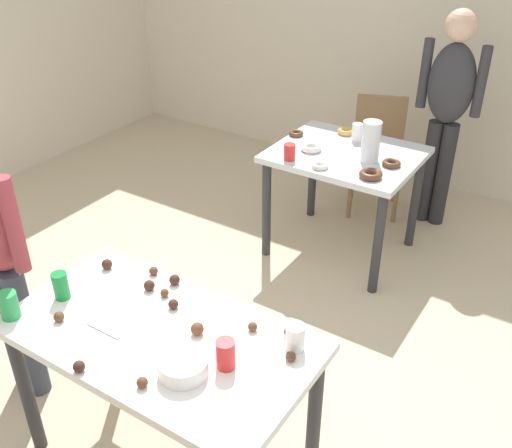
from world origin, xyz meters
The scene contains 34 objects.
ground_plane centered at (0.00, 0.00, 0.00)m, with size 6.40×6.40×0.00m, color beige.
wall_back centered at (0.00, 3.20, 1.30)m, with size 6.40×0.10×2.60m, color beige.
dining_table_near centered at (-0.06, -0.23, 0.64)m, with size 1.25×0.68×0.75m.
dining_table_far centered at (-0.20, 1.77, 0.63)m, with size 0.92×0.78×0.75m.
chair_far_table centered at (-0.26, 2.51, 0.50)m, with size 0.52×0.52×0.87m.
person_adult_far centered at (0.21, 2.52, 0.94)m, with size 0.45×0.21×1.57m.
mixing_bowl centered at (0.16, -0.35, 0.78)m, with size 0.18×0.18×0.07m, color white.
soda_can centered at (-0.56, -0.28, 0.81)m, with size 0.07×0.07×0.12m, color #198438.
fork_near centered at (-0.25, -0.34, 0.75)m, with size 0.17×0.02×0.01m, color silver.
cup_near_0 centered at (-0.63, -0.48, 0.81)m, with size 0.08×0.08×0.12m, color green.
cup_near_1 centered at (0.43, -0.01, 0.80)m, with size 0.07×0.07×0.11m, color white.
cup_near_2 centered at (0.27, -0.24, 0.81)m, with size 0.07×0.07×0.12m, color red.
cake_ball_0 centered at (0.07, -0.15, 0.78)m, with size 0.05×0.05×0.05m, color brown.
cake_ball_1 centered at (-0.21, 0.05, 0.77)m, with size 0.05×0.05×0.05m, color #3D2319.
cake_ball_2 centered at (-0.17, -0.54, 0.77)m, with size 0.04×0.04×0.04m, color #3D2319.
cake_ball_3 centered at (-0.55, -0.02, 0.77)m, with size 0.05×0.05×0.05m, color #3D2319.
cake_ball_4 centered at (0.24, -0.02, 0.77)m, with size 0.04×0.04×0.04m, color brown.
cake_ball_5 centered at (-0.11, -0.08, 0.77)m, with size 0.04×0.04×0.04m, color #3D2319.
cake_ball_6 centered at (-0.34, 0.06, 0.77)m, with size 0.04×0.04×0.04m, color brown.
cake_ball_7 centered at (-0.28, -0.04, 0.77)m, with size 0.05×0.05×0.05m, color #3D2319.
cake_ball_8 centered at (0.38, 0.03, 0.77)m, with size 0.04×0.04×0.04m, color brown.
cake_ball_9 centered at (0.08, -0.48, 0.77)m, with size 0.04×0.04×0.04m, color brown.
cake_ball_10 centered at (-0.19, -0.04, 0.77)m, with size 0.04×0.04×0.04m, color brown.
cake_ball_11 centered at (-0.45, -0.39, 0.77)m, with size 0.04×0.04×0.04m, color brown.
cake_ball_12 centered at (0.45, -0.08, 0.77)m, with size 0.04×0.04×0.04m, color brown.
pitcher_far centered at (-0.02, 1.72, 0.88)m, with size 0.12×0.12×0.26m, color white.
cup_far_0 centered at (-0.45, 1.47, 0.80)m, with size 0.07×0.07×0.10m, color red.
cup_far_1 centered at (-0.22, 1.98, 0.81)m, with size 0.07×0.07×0.12m, color white.
donut_far_0 centered at (-0.40, 1.67, 0.77)m, with size 0.14×0.14×0.04m, color white.
donut_far_1 centered at (-0.61, 1.84, 0.76)m, with size 0.10×0.10×0.03m, color brown.
donut_far_2 centered at (0.13, 1.73, 0.77)m, with size 0.12×0.12×0.03m, color brown.
donut_far_3 centered at (0.08, 1.50, 0.77)m, with size 0.14×0.14×0.04m, color brown.
donut_far_4 centered at (-0.33, 2.05, 0.77)m, with size 0.12×0.12×0.04m, color gold.
donut_far_5 centered at (-0.23, 1.46, 0.77)m, with size 0.10×0.10×0.03m, color white.
Camera 1 is at (1.22, -1.51, 2.30)m, focal length 41.36 mm.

